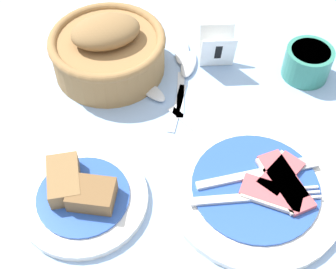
% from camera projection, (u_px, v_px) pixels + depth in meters
% --- Properties ---
extents(ground_plane, '(3.00, 3.00, 0.00)m').
position_uv_depth(ground_plane, '(211.00, 211.00, 0.66)').
color(ground_plane, '#93B2DB').
extents(breakfast_plate, '(0.26, 0.26, 0.02)m').
position_uv_depth(breakfast_plate, '(258.00, 188.00, 0.68)').
color(breakfast_plate, silver).
rests_on(breakfast_plate, ground_plane).
extents(bread_plate, '(0.18, 0.18, 0.04)m').
position_uv_depth(bread_plate, '(82.00, 195.00, 0.66)').
color(bread_plate, silver).
rests_on(bread_plate, ground_plane).
extents(sugar_cup, '(0.08, 0.08, 0.06)m').
position_uv_depth(sugar_cup, '(308.00, 62.00, 0.81)').
color(sugar_cup, '#337F6B').
rests_on(sugar_cup, ground_plane).
extents(bread_basket, '(0.20, 0.20, 0.11)m').
position_uv_depth(bread_basket, '(108.00, 49.00, 0.81)').
color(bread_basket, olive).
rests_on(bread_basket, ground_plane).
extents(number_card, '(0.06, 0.05, 0.07)m').
position_uv_depth(number_card, '(217.00, 49.00, 0.82)').
color(number_card, white).
rests_on(number_card, ground_plane).
extents(teaspoon_by_saucer, '(0.14, 0.16, 0.01)m').
position_uv_depth(teaspoon_by_saucer, '(161.00, 99.00, 0.79)').
color(teaspoon_by_saucer, silver).
rests_on(teaspoon_by_saucer, ground_plane).
extents(teaspoon_near_cup, '(0.03, 0.19, 0.01)m').
position_uv_depth(teaspoon_near_cup, '(182.00, 62.00, 0.85)').
color(teaspoon_near_cup, silver).
rests_on(teaspoon_near_cup, ground_plane).
extents(teaspoon_stray, '(0.06, 0.19, 0.01)m').
position_uv_depth(teaspoon_stray, '(186.00, 75.00, 0.83)').
color(teaspoon_stray, silver).
rests_on(teaspoon_stray, ground_plane).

